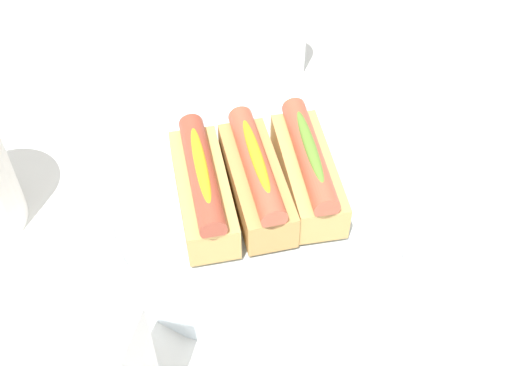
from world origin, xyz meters
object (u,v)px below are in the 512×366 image
at_px(serving_bowl, 256,206).
at_px(water_glass, 280,45).
at_px(hotdog_back, 256,178).
at_px(hotdog_front, 308,169).
at_px(hotdog_side, 203,187).

distance_m(serving_bowl, water_glass, 0.27).
relative_size(hotdog_back, water_glass, 1.75).
bearing_deg(hotdog_front, hotdog_side, 104.74).
height_order(hotdog_front, water_glass, hotdog_front).
relative_size(serving_bowl, hotdog_front, 2.05).
height_order(hotdog_front, hotdog_back, same).
xyz_separation_m(hotdog_front, water_glass, (0.25, 0.03, -0.02)).
distance_m(hotdog_front, water_glass, 0.25).
xyz_separation_m(serving_bowl, hotdog_back, (-0.00, -0.00, 0.04)).
bearing_deg(hotdog_side, hotdog_front, -75.26).
bearing_deg(serving_bowl, hotdog_front, -75.26).
bearing_deg(hotdog_side, serving_bowl, -75.26).
relative_size(serving_bowl, water_glass, 3.58).
bearing_deg(water_glass, hotdog_back, 174.69).
xyz_separation_m(serving_bowl, water_glass, (0.26, -0.02, 0.02)).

